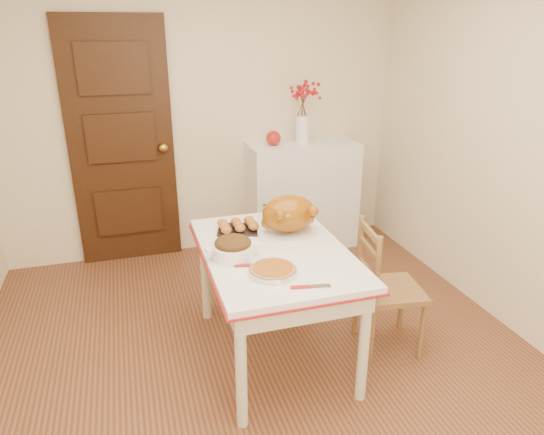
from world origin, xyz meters
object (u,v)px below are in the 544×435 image
object	(u,v)px
sideboard	(302,195)
chair_oak	(391,287)
kitchen_table	(274,303)
pumpkin_pie	(273,269)
turkey_platter	(289,216)

from	to	relation	value
sideboard	chair_oak	distance (m)	1.67
kitchen_table	pumpkin_pie	distance (m)	0.50
pumpkin_pie	turkey_platter	bearing A→B (deg)	62.23
sideboard	turkey_platter	world-z (taller)	turkey_platter
turkey_platter	pumpkin_pie	bearing A→B (deg)	-101.11
kitchen_table	turkey_platter	xyz separation A→B (m)	(0.15, 0.18, 0.49)
sideboard	kitchen_table	bearing A→B (deg)	-115.88
chair_oak	pumpkin_pie	world-z (taller)	chair_oak
sideboard	kitchen_table	xyz separation A→B (m)	(-0.75, -1.54, -0.12)
turkey_platter	pumpkin_pie	size ratio (longest dim) A/B	1.56
sideboard	turkey_platter	bearing A→B (deg)	-113.73
kitchen_table	turkey_platter	size ratio (longest dim) A/B	3.09
turkey_platter	pumpkin_pie	distance (m)	0.55
sideboard	pumpkin_pie	world-z (taller)	sideboard
sideboard	chair_oak	xyz separation A→B (m)	(-0.02, -1.67, -0.06)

